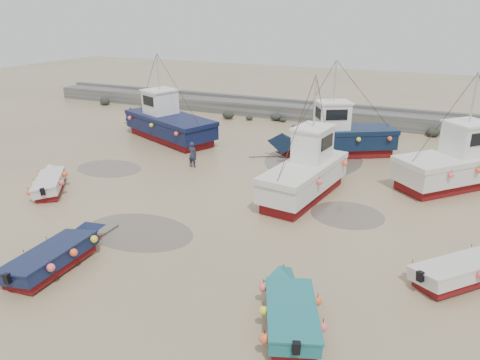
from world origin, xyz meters
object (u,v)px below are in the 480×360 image
Objects in this scene: dinghy_0 at (52,180)px; cabin_boat_2 at (335,136)px; dinghy_3 at (470,268)px; cabin_boat_0 at (165,121)px; dinghy_1 at (58,253)px; person at (193,167)px; dinghy_2 at (290,307)px; cabin_boat_3 at (459,163)px; cabin_boat_1 at (309,170)px.

cabin_boat_2 is (12.34, 12.73, 0.80)m from dinghy_0.
cabin_boat_0 is (-20.95, 12.12, 0.75)m from dinghy_3.
dinghy_3 is (14.26, 5.41, -0.00)m from dinghy_1.
person is (-7.36, -6.16, -1.35)m from cabin_boat_2.
dinghy_1 is at bearing 100.76° from person.
person is (-10.53, 12.01, -0.56)m from dinghy_2.
cabin_boat_2 and cabin_boat_3 have the same top height.
person is (-7.87, 1.38, -1.36)m from cabin_boat_1.
dinghy_0 is at bearing -111.85° from cabin_boat_3.
cabin_boat_3 is 4.75× the size of person.
cabin_boat_3 is at bearing -142.08° from cabin_boat_2.
cabin_boat_2 is 5.54× the size of person.
dinghy_1 is 9.17m from dinghy_2.
dinghy_3 is at bearing 18.15° from dinghy_1.
dinghy_1 is 1.14× the size of dinghy_2.
dinghy_1 is 20.74m from cabin_boat_3.
dinghy_2 is 3.28× the size of person.
dinghy_1 is 12.52m from person.
cabin_boat_0 is (-0.34, 11.66, 0.75)m from dinghy_0.
cabin_boat_0 is 1.23× the size of cabin_boat_2.
cabin_boat_0 is at bearing 109.83° from dinghy_2.
cabin_boat_1 is at bearing -174.75° from dinghy_3.
cabin_boat_2 is 9.70m from person.
person is (5.32, -5.10, -1.30)m from cabin_boat_0.
cabin_boat_2 is 1.17× the size of cabin_boat_3.
dinghy_2 is at bearing -113.06° from cabin_boat_0.
person is (-1.37, 12.43, -0.55)m from dinghy_1.
cabin_boat_1 is (-2.66, 10.63, 0.80)m from dinghy_2.
cabin_boat_3 reaches higher than dinghy_1.
person is at bearing 98.97° from cabin_boat_2.
cabin_boat_1 is at bearing 152.90° from cabin_boat_2.
dinghy_0 and dinghy_3 have the same top height.
cabin_boat_0 is at bearing -168.79° from dinghy_3.
dinghy_3 is at bearing -95.91° from cabin_boat_0.
cabin_boat_3 is at bearing 46.55° from dinghy_1.
cabin_boat_0 is at bearing 108.26° from dinghy_1.
cabin_boat_1 reaches higher than person.
dinghy_0 is 16.44m from dinghy_2.
cabin_boat_2 is at bearing -135.57° from person.
dinghy_3 is 9.63m from cabin_boat_1.
cabin_boat_2 is at bearing 69.52° from dinghy_1.
dinghy_2 is 0.59× the size of cabin_boat_2.
cabin_boat_0 reaches higher than person.
cabin_boat_1 is 1.25× the size of cabin_boat_3.
cabin_boat_3 is (7.05, 4.63, 0.02)m from cabin_boat_1.
cabin_boat_0 reaches higher than dinghy_0.
dinghy_2 is at bearing -68.30° from cabin_boat_1.
dinghy_0 is 0.92× the size of dinghy_2.
dinghy_1 is at bearing -79.88° from dinghy_0.
dinghy_0 is 20.62m from dinghy_3.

